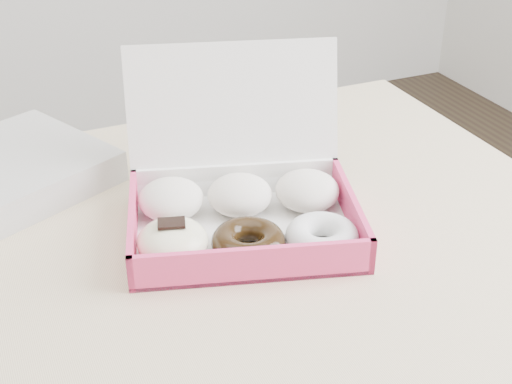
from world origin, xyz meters
name	(u,v)px	position (x,y,z in m)	size (l,w,h in m)	color
table	(122,337)	(0.00, 0.00, 0.67)	(1.20, 0.80, 0.75)	tan
donut_box	(240,205)	(0.17, 0.05, 0.78)	(0.33, 0.31, 0.20)	white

